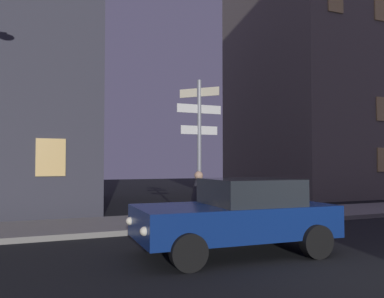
# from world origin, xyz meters

# --- Properties ---
(sidewalk_kerb) EXTENTS (40.00, 2.74, 0.14)m
(sidewalk_kerb) POSITION_xyz_m (0.00, 6.46, 0.07)
(sidewalk_kerb) COLOR gray
(sidewalk_kerb) RESTS_ON ground_plane
(signpost) EXTENTS (1.33, 0.86, 4.01)m
(signpost) POSITION_xyz_m (-0.89, 5.41, 2.51)
(signpost) COLOR gray
(signpost) RESTS_ON sidewalk_kerb
(car_far_oncoming) EXTENTS (4.07, 2.16, 1.49)m
(car_far_oncoming) POSITION_xyz_m (-1.36, 2.40, 0.77)
(car_far_oncoming) COLOR navy
(car_far_oncoming) RESTS_ON ground_plane
(cyclist) EXTENTS (1.82, 0.32, 1.61)m
(cyclist) POSITION_xyz_m (-1.27, 4.46, 0.75)
(cyclist) COLOR black
(cyclist) RESTS_ON ground_plane
(building_right_block) EXTENTS (8.92, 9.11, 13.23)m
(building_right_block) POSITION_xyz_m (11.15, 14.37, 6.61)
(building_right_block) COLOR slate
(building_right_block) RESTS_ON ground_plane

